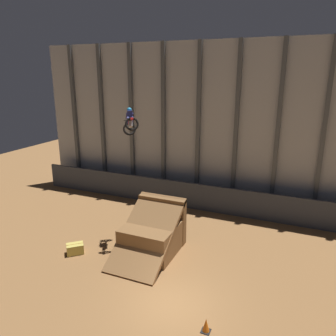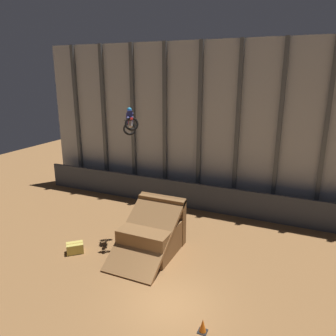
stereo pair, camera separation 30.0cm
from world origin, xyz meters
name	(u,v)px [view 1 (the left image)]	position (x,y,z in m)	size (l,w,h in m)	color
ground_plane	(171,305)	(0.00, 0.00, 0.00)	(60.00, 60.00, 0.00)	olive
arena_back_wall	(237,128)	(0.00, 11.77, 5.92)	(32.00, 0.40, 11.84)	#ADB2B7
lower_barrier	(228,201)	(0.00, 10.34, 0.98)	(31.36, 0.20, 1.96)	#383D47
dirt_ramp	(154,233)	(-2.73, 3.93, 0.99)	(2.86, 4.60, 2.90)	brown
rider_bike_solo	(130,122)	(-4.39, 4.61, 7.03)	(1.57, 1.78, 1.64)	black
traffic_cone_near_ramp	(206,325)	(1.81, -0.86, 0.28)	(0.36, 0.36, 0.58)	black
hay_bale_trackside	(75,249)	(-6.53, 1.79, 0.28)	(1.07, 1.05, 0.57)	#CCB751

